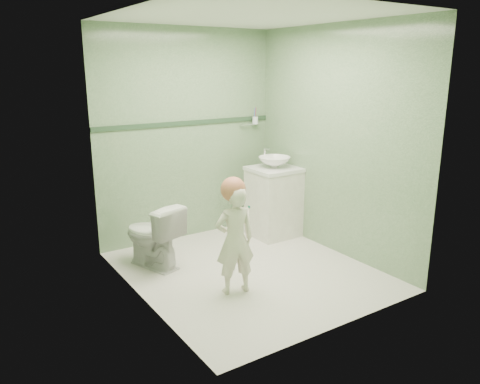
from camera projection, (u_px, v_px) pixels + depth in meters
ground at (248, 271)px, 4.71m from camera, size 2.50×2.50×0.00m
room_shell at (249, 152)px, 4.40m from camera, size 2.50×2.54×2.40m
trim_stripe at (187, 123)px, 5.36m from camera, size 2.20×0.02×0.05m
vanity at (274, 203)px, 5.61m from camera, size 0.52×0.50×0.80m
counter at (274, 169)px, 5.51m from camera, size 0.54×0.52×0.04m
basin at (274, 162)px, 5.49m from camera, size 0.37×0.37×0.13m
faucet at (265, 153)px, 5.62m from camera, size 0.03×0.13×0.18m
cup_holder at (255, 120)px, 5.79m from camera, size 0.26×0.07×0.21m
toilet at (152, 235)px, 4.74m from camera, size 0.56×0.74×0.66m
toddler at (235, 240)px, 4.15m from camera, size 0.40×0.30×0.99m
hair_cap at (233, 189)px, 4.05m from camera, size 0.22×0.22×0.22m
teal_toothbrush at (248, 206)px, 3.98m from camera, size 0.11×0.14×0.08m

